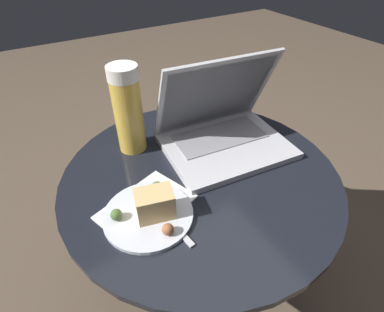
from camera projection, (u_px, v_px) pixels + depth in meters
name	position (u px, v px, depth m)	size (l,w,h in m)	color
ground_plane	(198.00, 280.00, 1.08)	(6.00, 6.00, 0.00)	brown
table	(200.00, 208.00, 0.84)	(0.70, 0.70, 0.52)	#515156
napkin	(146.00, 207.00, 0.66)	(0.23, 0.19, 0.00)	white
laptop	(222.00, 129.00, 0.82)	(0.35, 0.29, 0.25)	silver
beer_glass	(128.00, 110.00, 0.77)	(0.08, 0.08, 0.24)	gold
snack_plate	(151.00, 210.00, 0.63)	(0.19, 0.19, 0.07)	silver
fork	(164.00, 215.00, 0.64)	(0.04, 0.17, 0.00)	silver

